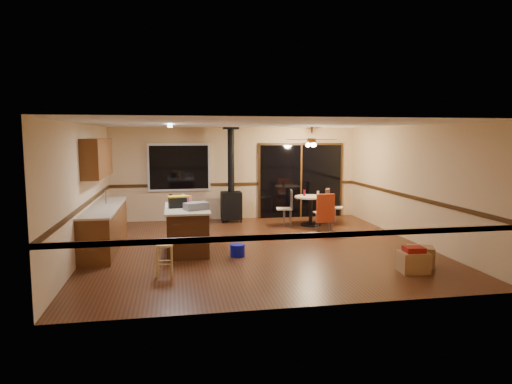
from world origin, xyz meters
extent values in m
plane|color=#4C2715|center=(0.00, 0.00, 0.00)|extent=(7.00, 7.00, 0.00)
plane|color=silver|center=(0.00, 0.00, 2.60)|extent=(7.00, 7.00, 0.00)
plane|color=tan|center=(0.00, 3.50, 1.30)|extent=(7.00, 0.00, 7.00)
plane|color=tan|center=(0.00, -3.50, 1.30)|extent=(7.00, 0.00, 7.00)
plane|color=tan|center=(-3.50, 0.00, 1.30)|extent=(0.00, 7.00, 7.00)
plane|color=tan|center=(3.50, 0.00, 1.30)|extent=(0.00, 7.00, 7.00)
cube|color=black|center=(-1.60, 3.45, 1.50)|extent=(1.72, 0.10, 1.32)
cube|color=black|center=(1.90, 3.45, 1.05)|extent=(2.52, 0.10, 2.10)
cube|color=brown|center=(-3.20, 0.50, 0.43)|extent=(0.60, 3.00, 0.86)
cube|color=beige|center=(-3.20, 0.50, 0.88)|extent=(0.64, 3.04, 0.04)
cube|color=brown|center=(-3.33, 0.70, 1.90)|extent=(0.35, 2.00, 0.80)
cube|color=#432310|center=(-1.50, 0.00, 0.43)|extent=(0.80, 1.60, 0.86)
cube|color=beige|center=(-1.50, 0.00, 0.88)|extent=(0.88, 1.68, 0.04)
cube|color=black|center=(-0.20, 3.05, 0.46)|extent=(0.55, 0.50, 0.75)
cylinder|color=black|center=(-0.20, 3.05, 1.71)|extent=(0.18, 0.18, 1.77)
cylinder|color=brown|center=(1.81, 2.14, 2.25)|extent=(0.24, 0.24, 0.10)
cylinder|color=brown|center=(1.81, 2.14, 2.52)|extent=(0.05, 0.05, 0.16)
sphere|color=#FFD88C|center=(1.81, 2.14, 2.13)|extent=(0.16, 0.16, 0.16)
cube|color=white|center=(-1.80, 0.30, 2.56)|extent=(0.10, 1.20, 0.04)
cube|color=slate|center=(-1.32, -0.34, 0.97)|extent=(0.52, 0.42, 0.14)
cube|color=black|center=(-1.67, 0.01, 1.01)|extent=(0.41, 0.26, 0.21)
cube|color=gold|center=(-1.67, 0.01, 1.13)|extent=(0.42, 0.27, 0.03)
cube|color=#A17547|center=(-1.52, 0.41, 0.99)|extent=(0.29, 0.33, 0.18)
cylinder|color=black|center=(-1.82, 0.19, 1.03)|extent=(0.07, 0.07, 0.26)
cylinder|color=#D84C8C|center=(-1.47, -0.04, 1.01)|extent=(0.07, 0.07, 0.23)
cylinder|color=white|center=(-1.56, 0.70, 1.00)|extent=(0.06, 0.06, 0.19)
cylinder|color=#D8B972|center=(-1.93, -1.68, 0.27)|extent=(0.38, 0.38, 0.55)
cylinder|color=#0B11A6|center=(-0.54, -0.66, 0.12)|extent=(0.33, 0.33, 0.24)
cylinder|color=black|center=(1.81, 2.14, 0.02)|extent=(0.54, 0.54, 0.04)
cylinder|color=black|center=(1.81, 2.14, 0.39)|extent=(0.10, 0.10, 0.70)
cylinder|color=beige|center=(1.81, 2.14, 0.76)|extent=(0.86, 0.86, 0.04)
cylinder|color=#590C14|center=(1.66, 2.24, 0.86)|extent=(0.08, 0.08, 0.17)
cylinder|color=beige|center=(1.99, 2.09, 0.85)|extent=(0.08, 0.08, 0.14)
cube|color=#C4B492|center=(1.11, 2.24, 0.45)|extent=(0.46, 0.46, 0.03)
cube|color=slate|center=(1.29, 2.21, 0.70)|extent=(0.09, 0.40, 0.50)
cube|color=#C4B492|center=(1.91, 1.44, 0.45)|extent=(0.40, 0.40, 0.03)
cube|color=slate|center=(1.90, 1.25, 0.70)|extent=(0.40, 0.03, 0.50)
cube|color=#B13414|center=(1.90, 1.23, 0.60)|extent=(0.44, 0.10, 0.70)
cube|color=#C4B492|center=(2.51, 2.19, 0.45)|extent=(0.52, 0.52, 0.03)
cube|color=slate|center=(2.33, 2.26, 0.70)|extent=(0.18, 0.38, 0.50)
cube|color=#3D2017|center=(2.31, 2.27, 0.60)|extent=(0.26, 0.45, 0.70)
cube|color=#A17547|center=(-1.10, 3.10, 0.18)|extent=(0.51, 0.45, 0.35)
cube|color=#A17547|center=(2.32, -2.25, 0.18)|extent=(0.50, 0.44, 0.36)
cube|color=#A17547|center=(2.61, -1.96, 0.18)|extent=(0.57, 0.53, 0.37)
cube|color=maroon|center=(2.32, -2.25, 0.40)|extent=(0.36, 0.31, 0.09)
camera|label=1|loc=(-1.74, -9.34, 2.33)|focal=32.00mm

